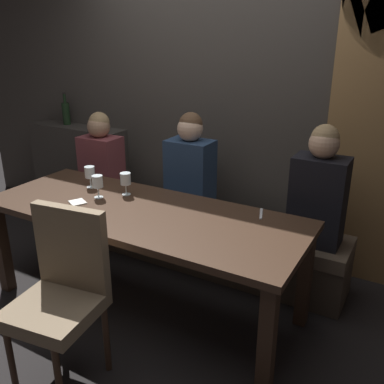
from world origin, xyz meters
TOP-DOWN VIEW (x-y plane):
  - ground at (0.00, 0.00)m, footprint 9.00×9.00m
  - back_wall_tiled at (0.00, 1.22)m, footprint 6.00×0.12m
  - back_counter at (-1.55, 1.04)m, footprint 1.10×0.28m
  - dining_table at (0.00, 0.00)m, footprint 2.20×0.84m
  - banquette_bench at (0.00, 0.70)m, footprint 2.50×0.44m
  - chair_near_side at (-0.01, -0.72)m, footprint 0.49×0.49m
  - diner_redhead at (-0.96, 0.72)m, footprint 0.36×0.24m
  - diner_bearded at (-0.04, 0.72)m, footprint 0.36×0.24m
  - diner_far_end at (0.99, 0.69)m, footprint 0.36×0.24m
  - wine_bottle_dark_red at (-1.70, 1.06)m, footprint 0.08×0.08m
  - wine_glass_end_right at (-0.40, 0.04)m, footprint 0.08×0.08m
  - wine_glass_center_back at (-0.59, 0.17)m, footprint 0.08×0.08m
  - wine_glass_center_front at (-0.26, 0.18)m, footprint 0.08×0.08m
  - fork_on_table at (0.71, 0.33)m, footprint 0.07×0.17m
  - folded_napkin at (-0.46, -0.11)m, footprint 0.14×0.14m

SIDE VIEW (x-z plane):
  - ground at x=0.00m, z-range 0.00..0.00m
  - banquette_bench at x=0.00m, z-range 0.00..0.45m
  - back_counter at x=-1.55m, z-range 0.00..0.95m
  - chair_near_side at x=-0.01m, z-range 0.07..1.05m
  - dining_table at x=0.00m, z-range 0.28..1.02m
  - fork_on_table at x=0.71m, z-range 0.74..0.75m
  - folded_napkin at x=-0.46m, z-range 0.74..0.75m
  - diner_redhead at x=-0.96m, z-range 0.43..1.17m
  - diner_bearded at x=-0.04m, z-range 0.43..1.25m
  - diner_far_end at x=0.99m, z-range 0.43..1.27m
  - wine_glass_end_right at x=-0.40m, z-range 0.77..0.93m
  - wine_glass_center_back at x=-0.59m, z-range 0.77..0.93m
  - wine_glass_center_front at x=-0.26m, z-range 0.77..0.94m
  - wine_bottle_dark_red at x=-1.70m, z-range 0.91..1.23m
  - back_wall_tiled at x=0.00m, z-range 0.00..3.00m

